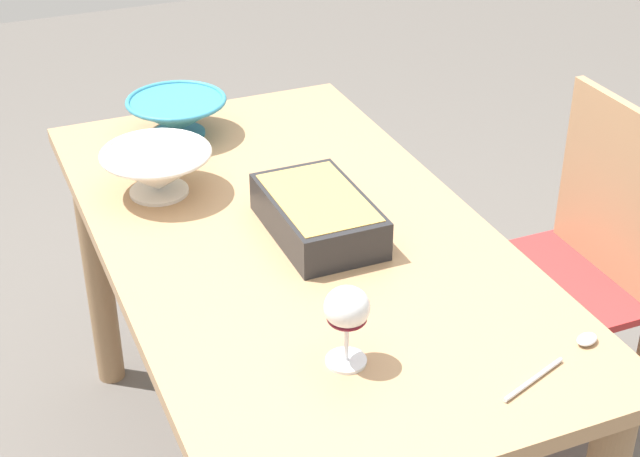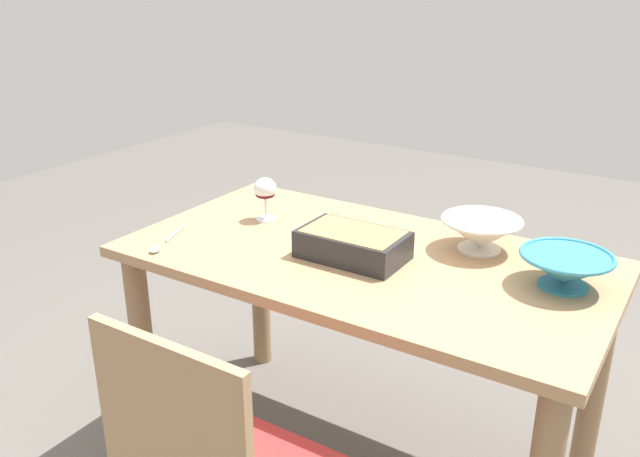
{
  "view_description": "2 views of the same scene",
  "coord_description": "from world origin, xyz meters",
  "px_view_note": "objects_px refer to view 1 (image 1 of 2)",
  "views": [
    {
      "loc": [
        1.62,
        -0.63,
        1.81
      ],
      "look_at": [
        0.07,
        0.02,
        0.81
      ],
      "focal_mm": 54.88,
      "sensor_mm": 36.0,
      "label": 1
    },
    {
      "loc": [
        -0.87,
        1.62,
        1.56
      ],
      "look_at": [
        0.17,
        -0.01,
        0.81
      ],
      "focal_mm": 37.04,
      "sensor_mm": 36.0,
      "label": 2
    }
  ],
  "objects_px": {
    "small_bowl": "(157,170)",
    "wine_glass": "(347,313)",
    "casserole_dish": "(318,213)",
    "dining_table": "(297,286)",
    "chair": "(573,263)",
    "mixing_bowl": "(177,115)",
    "serving_spoon": "(569,353)"
  },
  "relations": [
    {
      "from": "casserole_dish",
      "to": "mixing_bowl",
      "type": "distance_m",
      "value": 0.59
    },
    {
      "from": "wine_glass",
      "to": "small_bowl",
      "type": "relative_size",
      "value": 0.61
    },
    {
      "from": "wine_glass",
      "to": "mixing_bowl",
      "type": "height_order",
      "value": "wine_glass"
    },
    {
      "from": "casserole_dish",
      "to": "small_bowl",
      "type": "height_order",
      "value": "small_bowl"
    },
    {
      "from": "chair",
      "to": "wine_glass",
      "type": "xyz_separation_m",
      "value": [
        0.46,
        -0.83,
        0.38
      ]
    },
    {
      "from": "chair",
      "to": "casserole_dish",
      "type": "height_order",
      "value": "chair"
    },
    {
      "from": "chair",
      "to": "small_bowl",
      "type": "height_order",
      "value": "chair"
    },
    {
      "from": "dining_table",
      "to": "mixing_bowl",
      "type": "bearing_deg",
      "value": -170.66
    },
    {
      "from": "casserole_dish",
      "to": "small_bowl",
      "type": "bearing_deg",
      "value": -139.16
    },
    {
      "from": "dining_table",
      "to": "serving_spoon",
      "type": "height_order",
      "value": "serving_spoon"
    },
    {
      "from": "dining_table",
      "to": "serving_spoon",
      "type": "xyz_separation_m",
      "value": [
        0.56,
        0.28,
        0.14
      ]
    },
    {
      "from": "wine_glass",
      "to": "serving_spoon",
      "type": "bearing_deg",
      "value": 69.55
    },
    {
      "from": "chair",
      "to": "mixing_bowl",
      "type": "xyz_separation_m",
      "value": [
        -0.54,
        -0.84,
        0.33
      ]
    },
    {
      "from": "small_bowl",
      "to": "serving_spoon",
      "type": "bearing_deg",
      "value": 30.31
    },
    {
      "from": "mixing_bowl",
      "to": "serving_spoon",
      "type": "bearing_deg",
      "value": 18.26
    },
    {
      "from": "dining_table",
      "to": "casserole_dish",
      "type": "relative_size",
      "value": 4.66
    },
    {
      "from": "chair",
      "to": "serving_spoon",
      "type": "distance_m",
      "value": 0.81
    },
    {
      "from": "dining_table",
      "to": "small_bowl",
      "type": "distance_m",
      "value": 0.4
    },
    {
      "from": "chair",
      "to": "dining_table",
      "type": "bearing_deg",
      "value": -88.1
    },
    {
      "from": "dining_table",
      "to": "chair",
      "type": "relative_size",
      "value": 1.61
    },
    {
      "from": "dining_table",
      "to": "casserole_dish",
      "type": "distance_m",
      "value": 0.19
    },
    {
      "from": "dining_table",
      "to": "wine_glass",
      "type": "relative_size",
      "value": 9.67
    },
    {
      "from": "chair",
      "to": "casserole_dish",
      "type": "bearing_deg",
      "value": -86.66
    },
    {
      "from": "mixing_bowl",
      "to": "serving_spoon",
      "type": "relative_size",
      "value": 1.02
    },
    {
      "from": "small_bowl",
      "to": "wine_glass",
      "type": "bearing_deg",
      "value": 10.84
    },
    {
      "from": "casserole_dish",
      "to": "dining_table",
      "type": "bearing_deg",
      "value": -110.85
    },
    {
      "from": "mixing_bowl",
      "to": "serving_spoon",
      "type": "xyz_separation_m",
      "value": [
        1.13,
        0.37,
        -0.05
      ]
    },
    {
      "from": "dining_table",
      "to": "mixing_bowl",
      "type": "xyz_separation_m",
      "value": [
        -0.56,
        -0.09,
        0.19
      ]
    },
    {
      "from": "chair",
      "to": "wine_glass",
      "type": "height_order",
      "value": "wine_glass"
    },
    {
      "from": "dining_table",
      "to": "mixing_bowl",
      "type": "relative_size",
      "value": 5.83
    },
    {
      "from": "wine_glass",
      "to": "small_bowl",
      "type": "bearing_deg",
      "value": -169.16
    },
    {
      "from": "dining_table",
      "to": "mixing_bowl",
      "type": "distance_m",
      "value": 0.6
    }
  ]
}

